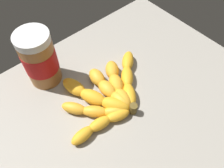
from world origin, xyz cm
name	(u,v)px	position (x,y,z in cm)	size (l,w,h in cm)	color
ground_plane	(120,104)	(0.00, 0.00, -2.21)	(75.87, 58.04, 4.41)	gray
banana_bunch	(108,94)	(1.84, -2.61, 1.73)	(30.65, 20.25, 3.73)	gold
peanut_butter_jar	(40,59)	(10.81, -19.08, 7.96)	(8.80, 8.80, 16.06)	#9E602D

